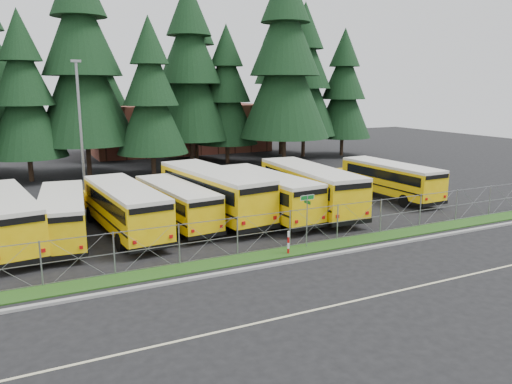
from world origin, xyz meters
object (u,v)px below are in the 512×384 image
Objects in this scene: bus_1 at (63,217)px; bus_5 at (263,195)px; street_sign at (307,210)px; light_standard at (80,126)px; bus_0 at (4,220)px; bus_4 at (211,194)px; bus_3 at (174,205)px; bus_east at (387,180)px; bus_2 at (124,210)px; striped_bollard at (288,243)px; bus_6 at (307,189)px.

bus_5 is (12.08, -0.35, 0.12)m from bus_1.
light_standard reaches higher than street_sign.
bus_4 is (11.84, 0.67, 0.16)m from bus_0.
bus_east is (16.73, 0.36, 0.06)m from bus_3.
bus_1 is 3.24m from bus_2.
bus_2 is 5.83m from bus_4.
bus_2 is 0.98× the size of bus_5.
bus_5 is at bearing -46.86° from light_standard.
bus_4 is 8.50m from striped_bollard.
bus_0 is 2.88m from bus_1.
bus_0 is at bearing -177.82° from bus_1.
light_standard is at bearing 153.50° from bus_east.
bus_0 is 0.92× the size of bus_6.
striped_bollard is at bearing -66.89° from light_standard.
bus_5 is 11.03m from bus_east.
bus_4 is 11.84m from light_standard.
light_standard is (-20.64, 9.35, 4.16)m from bus_east.
bus_0 is 18.26m from bus_6.
bus_2 is 1.10× the size of bus_3.
bus_0 reaches higher than bus_2.
striped_bollard is at bearing -124.58° from bus_6.
striped_bollard is at bearing -158.99° from street_sign.
bus_4 is at bearing 106.41° from street_sign.
bus_5 is (3.12, -1.24, -0.15)m from bus_4.
bus_0 reaches higher than bus_3.
bus_6 reaches higher than bus_east.
bus_east is (10.99, 0.95, -0.09)m from bus_5.
bus_3 is at bearing 179.26° from bus_6.
striped_bollard is (0.91, -8.39, -0.99)m from bus_4.
bus_2 reaches higher than bus_1.
bus_6 reaches higher than striped_bollard.
bus_5 is at bearing 83.06° from street_sign.
bus_6 is (18.25, -0.57, 0.12)m from bus_0.
street_sign is at bearing -34.44° from bus_0.
striped_bollard is at bearing -70.97° from bus_3.
bus_2 is 8.85m from bus_5.
bus_4 is at bearing 96.21° from striped_bollard.
bus_2 is 1.05× the size of bus_east.
bus_4 reaches higher than bus_1.
bus_5 is 1.08× the size of light_standard.
light_standard is at bearing 89.94° from bus_2.
bus_east reaches higher than bus_3.
bus_4 is at bearing -54.20° from light_standard.
bus_5 is 7.53m from striped_bollard.
light_standard is at bearing 117.62° from street_sign.
light_standard reaches higher than bus_3.
light_standard is (-7.45, 17.45, 4.90)m from striped_bollard.
bus_6 is 17.02m from light_standard.
bus_6 is at bearing 52.40° from striped_bollard.
bus_0 is 25.95m from bus_east.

